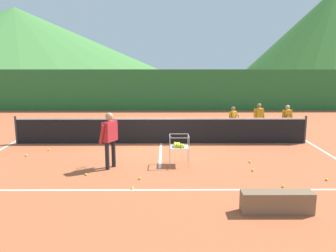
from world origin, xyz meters
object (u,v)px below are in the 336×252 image
at_px(tennis_ball_0, 132,188).
at_px(tennis_ball_4, 283,186).
at_px(student_1, 259,116).
at_px(tennis_ball_8, 250,162).
at_px(tennis_net, 161,130).
at_px(instructor, 110,135).
at_px(student_0, 233,118).
at_px(tennis_ball_5, 86,174).
at_px(tennis_ball_7, 26,155).
at_px(courtside_bench, 277,202).
at_px(tennis_ball_6, 140,178).
at_px(tennis_ball_1, 49,150).
at_px(tennis_ball_9, 327,179).
at_px(student_2, 287,117).
at_px(ball_cart, 179,145).
at_px(tennis_ball_3, 253,170).

xyz_separation_m(tennis_ball_0, tennis_ball_4, (3.77, 0.12, 0.00)).
distance_m(student_1, tennis_ball_8, 4.34).
xyz_separation_m(tennis_net, instructor, (-1.45, -3.03, 0.49)).
distance_m(student_0, tennis_ball_5, 7.14).
xyz_separation_m(student_0, tennis_ball_7, (-7.37, -3.12, -0.69)).
xyz_separation_m(instructor, tennis_ball_5, (-0.57, -0.69, -0.96)).
relative_size(student_1, tennis_ball_7, 19.37).
xyz_separation_m(tennis_ball_5, courtside_bench, (4.53, -2.42, 0.20)).
bearing_deg(tennis_ball_5, student_0, 45.59).
distance_m(tennis_ball_0, tennis_ball_7, 4.83).
bearing_deg(tennis_ball_6, tennis_ball_1, 138.41).
bearing_deg(tennis_ball_0, tennis_ball_9, 6.68).
relative_size(instructor, student_2, 1.29).
relative_size(student_2, courtside_bench, 0.86).
xyz_separation_m(student_0, ball_cart, (-2.39, -4.07, -0.13)).
bearing_deg(student_0, tennis_ball_4, -88.41).
xyz_separation_m(ball_cart, tennis_ball_6, (-1.08, -1.35, -0.56)).
xyz_separation_m(tennis_ball_4, tennis_ball_5, (-5.14, 0.94, 0.00)).
distance_m(tennis_ball_5, courtside_bench, 5.14).
distance_m(ball_cart, tennis_ball_8, 2.29).
height_order(tennis_ball_5, courtside_bench, courtside_bench).
height_order(student_2, tennis_ball_5, student_2).
bearing_deg(tennis_ball_5, tennis_ball_8, 13.86).
relative_size(instructor, tennis_ball_7, 24.30).
relative_size(tennis_ball_1, tennis_ball_8, 1.00).
bearing_deg(student_0, tennis_ball_8, -92.62).
bearing_deg(ball_cart, student_0, 59.57).
bearing_deg(tennis_ball_3, tennis_ball_6, -167.79).
xyz_separation_m(student_0, tennis_ball_5, (-4.98, -5.08, -0.69)).
bearing_deg(student_1, tennis_ball_1, -162.04).
height_order(student_2, tennis_ball_1, student_2).
height_order(tennis_net, student_1, student_1).
bearing_deg(tennis_ball_0, tennis_ball_8, 33.22).
height_order(ball_cart, tennis_ball_7, ball_cart).
xyz_separation_m(student_1, tennis_ball_9, (0.38, -5.72, -0.76)).
relative_size(student_2, tennis_ball_7, 18.88).
bearing_deg(courtside_bench, tennis_ball_3, 86.70).
bearing_deg(ball_cart, tennis_ball_3, -17.35).
xyz_separation_m(student_1, tennis_ball_1, (-7.96, -2.58, -0.76)).
bearing_deg(tennis_ball_8, tennis_ball_7, 173.81).
bearing_deg(tennis_ball_4, instructor, 160.38).
distance_m(tennis_net, ball_cart, 2.76).
relative_size(tennis_ball_7, tennis_ball_8, 1.00).
distance_m(tennis_ball_3, tennis_ball_7, 7.27).
xyz_separation_m(tennis_ball_1, tennis_ball_4, (7.03, -3.62, 0.00)).
relative_size(student_2, ball_cart, 1.43).
bearing_deg(tennis_ball_6, tennis_net, 82.73).
height_order(student_1, tennis_ball_3, student_1).
bearing_deg(tennis_ball_4, tennis_ball_3, 109.28).
height_order(tennis_net, tennis_ball_3, tennis_net).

